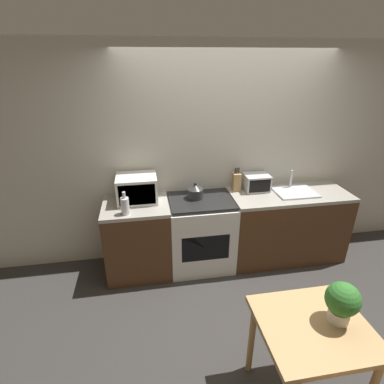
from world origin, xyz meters
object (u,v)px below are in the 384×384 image
object	(u,v)px
kettle	(195,191)
dining_table	(312,337)
toaster_oven	(256,182)
bottle	(125,206)
stove_range	(201,233)
microwave	(137,188)

from	to	relation	value
kettle	dining_table	world-z (taller)	kettle
toaster_oven	bottle	bearing A→B (deg)	-166.84
stove_range	bottle	xyz separation A→B (m)	(-0.85, -0.20, 0.55)
bottle	kettle	bearing A→B (deg)	18.34
kettle	microwave	distance (m)	0.67
bottle	microwave	bearing A→B (deg)	67.43
toaster_oven	dining_table	world-z (taller)	toaster_oven
bottle	toaster_oven	world-z (taller)	bottle
toaster_oven	kettle	bearing A→B (deg)	-172.32
stove_range	toaster_oven	distance (m)	0.93
kettle	bottle	distance (m)	0.83
dining_table	bottle	bearing A→B (deg)	129.95
bottle	dining_table	size ratio (longest dim) A/B	0.33
stove_range	toaster_oven	world-z (taller)	toaster_oven
kettle	toaster_oven	world-z (taller)	toaster_oven
kettle	bottle	world-z (taller)	bottle
microwave	toaster_oven	distance (m)	1.45
microwave	bottle	distance (m)	0.34
microwave	kettle	bearing A→B (deg)	-4.05
toaster_oven	microwave	bearing A→B (deg)	-177.68
stove_range	microwave	size ratio (longest dim) A/B	2.00
kettle	microwave	world-z (taller)	microwave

